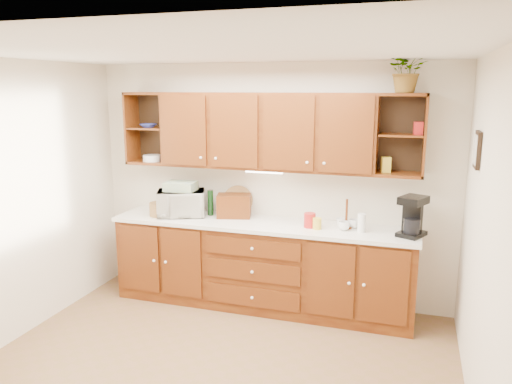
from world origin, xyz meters
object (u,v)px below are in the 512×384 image
Objects in this scene: coffee_maker at (412,217)px; microwave at (181,203)px; bread_box at (234,206)px; potted_plant at (408,70)px.

microwave is at bearing -155.45° from coffee_maker.
coffee_maker reaches higher than bread_box.
potted_plant is at bearing 169.79° from coffee_maker.
bread_box is at bearing -159.19° from coffee_maker.
potted_plant reaches higher than bread_box.
microwave is 1.23× the size of potted_plant.
microwave is 1.31× the size of coffee_maker.
coffee_maker is 1.38m from potted_plant.
microwave is at bearing 176.89° from bread_box.
bread_box is 1.88m from coffee_maker.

